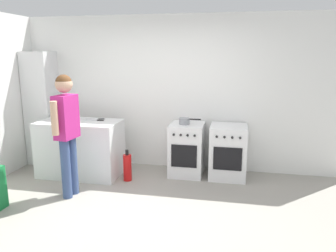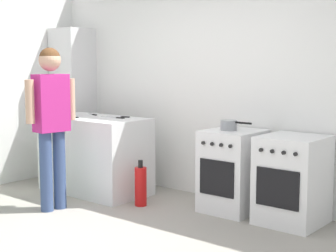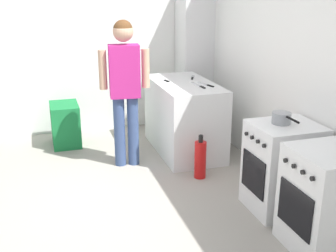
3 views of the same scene
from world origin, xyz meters
TOP-DOWN VIEW (x-y plane):
  - ground_plane at (0.00, 0.00)m, footprint 8.00×8.00m
  - back_wall at (0.00, 1.95)m, footprint 6.00×0.10m
  - counter_unit at (-1.35, 1.20)m, footprint 1.30×0.70m
  - oven_left at (0.35, 1.58)m, footprint 0.54×0.62m
  - oven_right at (1.02, 1.58)m, footprint 0.58×0.62m
  - pot at (0.31, 1.54)m, footprint 0.35×0.17m
  - knife_carving at (-1.58, 0.99)m, footprint 0.33×0.08m
  - knife_bread at (-1.13, 1.30)m, footprint 0.35×0.06m
  - knife_utility at (-1.59, 1.40)m, footprint 0.24×0.13m
  - knife_chef at (-1.15, 1.41)m, footprint 0.31×0.11m
  - person at (-1.13, 0.40)m, footprint 0.24×0.57m
  - fire_extinguisher at (-0.52, 1.10)m, footprint 0.13×0.13m
  - larder_cabinet at (-2.30, 1.68)m, footprint 0.48×0.44m

SIDE VIEW (x-z plane):
  - ground_plane at x=0.00m, z-range 0.00..0.00m
  - fire_extinguisher at x=-0.52m, z-range -0.03..0.47m
  - oven_left at x=0.35m, z-range 0.00..0.85m
  - oven_right at x=1.02m, z-range 0.00..0.85m
  - counter_unit at x=-1.35m, z-range 0.00..0.90m
  - pot at x=0.31m, z-range 0.85..0.96m
  - knife_bread at x=-1.13m, z-range 0.90..0.91m
  - knife_carving at x=-1.58m, z-range 0.90..0.91m
  - knife_chef at x=-1.15m, z-range 0.90..0.91m
  - knife_utility at x=-1.59m, z-range 0.90..0.91m
  - larder_cabinet at x=-2.30m, z-range 0.00..2.00m
  - person at x=-1.13m, z-range 0.18..1.87m
  - back_wall at x=0.00m, z-range 0.00..2.60m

